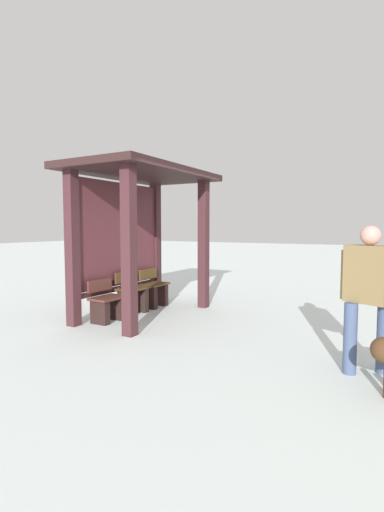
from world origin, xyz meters
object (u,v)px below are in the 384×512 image
bus_shelter (137,210)px  bench_left_inside (107,305)px  bench_right_inside (154,292)px  person_walking (369,288)px  bench_center_inside (133,297)px

bus_shelter → bench_left_inside: bearing=169.4°
bench_right_inside → person_walking: 4.37m
bench_center_inside → bench_right_inside: 0.68m
bench_center_inside → bench_right_inside: (0.68, 0.00, -0.01)m
bus_shelter → bench_right_inside: bearing=10.5°
bench_right_inside → bench_left_inside: bearing=179.9°
bench_left_inside → bench_center_inside: bearing=-0.1°
bench_center_inside → bench_right_inside: size_ratio=1.02×
bus_shelter → person_walking: bus_shelter is taller
bus_shelter → person_walking: bearing=-104.5°
bench_center_inside → person_walking: 4.15m
bench_left_inside → bench_right_inside: bench_right_inside is taller
bench_left_inside → person_walking: bearing=-94.6°
bench_left_inside → person_walking: (-0.32, -3.98, 0.66)m
bus_shelter → bench_center_inside: bus_shelter is taller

